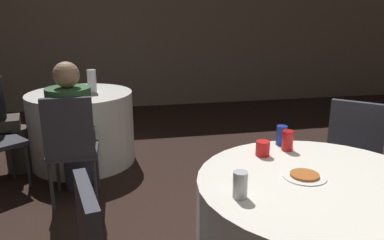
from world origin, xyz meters
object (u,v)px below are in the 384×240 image
object	(u,v)px
table_far	(82,128)
person_green_jacket	(72,129)
chair_near_northeast	(352,155)
soda_can_silver	(240,185)
bottle_far	(92,81)
chair_far_south	(71,142)
pizza_plate_near	(304,176)
soda_can_red	(288,141)
soda_can_blue	(281,135)

from	to	relation	value
table_far	person_green_jacket	size ratio (longest dim) A/B	0.91
chair_near_northeast	person_green_jacket	xyz separation A→B (m)	(-2.03, 0.87, 0.05)
chair_near_northeast	soda_can_silver	distance (m)	1.42
chair_near_northeast	bottle_far	size ratio (longest dim) A/B	3.93
table_far	chair_far_south	bearing A→B (deg)	-90.29
chair_near_northeast	person_green_jacket	bearing A→B (deg)	20.10
chair_near_northeast	person_green_jacket	distance (m)	2.21
chair_near_northeast	pizza_plate_near	bearing A→B (deg)	85.74
person_green_jacket	chair_near_northeast	bearing A→B (deg)	-22.98
pizza_plate_near	soda_can_silver	size ratio (longest dim) A/B	1.77
person_green_jacket	bottle_far	world-z (taller)	person_green_jacket
bottle_far	table_far	bearing A→B (deg)	172.80
soda_can_red	soda_can_silver	size ratio (longest dim) A/B	1.00
chair_far_south	pizza_plate_near	world-z (taller)	chair_far_south
chair_far_south	table_far	bearing A→B (deg)	90.00
pizza_plate_near	soda_can_blue	size ratio (longest dim) A/B	1.77
chair_far_south	soda_can_red	bearing A→B (deg)	-36.69
bottle_far	soda_can_silver	bearing A→B (deg)	-72.99
table_far	soda_can_silver	world-z (taller)	soda_can_silver
chair_near_northeast	person_green_jacket	world-z (taller)	person_green_jacket
person_green_jacket	soda_can_red	bearing A→B (deg)	-40.75
chair_near_northeast	soda_can_silver	xyz separation A→B (m)	(-1.13, -0.82, 0.26)
soda_can_blue	bottle_far	size ratio (longest dim) A/B	0.52
soda_can_red	soda_can_blue	bearing A→B (deg)	88.87
chair_near_northeast	soda_can_blue	bearing A→B (deg)	61.19
table_far	pizza_plate_near	xyz separation A→B (m)	(1.27, -2.34, 0.38)
person_green_jacket	pizza_plate_near	bearing A→B (deg)	-50.27
table_far	soda_can_blue	world-z (taller)	soda_can_blue
person_green_jacket	pizza_plate_near	world-z (taller)	person_green_jacket
chair_far_south	person_green_jacket	bearing A→B (deg)	90.00
soda_can_blue	soda_can_silver	bearing A→B (deg)	-127.66
soda_can_silver	pizza_plate_near	bearing A→B (deg)	19.70
chair_far_south	soda_can_silver	distance (m)	1.79
pizza_plate_near	soda_can_silver	distance (m)	0.41
chair_far_south	person_green_jacket	world-z (taller)	person_green_jacket
table_far	soda_can_silver	distance (m)	2.67
chair_far_south	pizza_plate_near	xyz separation A→B (m)	(1.28, -1.40, 0.21)
table_far	soda_can_blue	bearing A→B (deg)	-54.11
chair_far_south	person_green_jacket	size ratio (longest dim) A/B	0.79
chair_far_south	chair_near_northeast	bearing A→B (deg)	-19.07
soda_can_red	soda_can_blue	size ratio (longest dim) A/B	1.00
chair_near_northeast	pizza_plate_near	size ratio (longest dim) A/B	4.29
soda_can_red	soda_can_silver	distance (m)	0.69
chair_near_northeast	soda_can_red	bearing A→B (deg)	68.43
chair_near_northeast	chair_far_south	distance (m)	2.15
table_far	chair_near_northeast	world-z (taller)	chair_near_northeast
soda_can_silver	soda_can_red	bearing A→B (deg)	47.49
soda_can_silver	soda_can_blue	xyz separation A→B (m)	(0.47, 0.61, 0.00)
soda_can_blue	bottle_far	distance (m)	2.23
chair_near_northeast	soda_can_red	distance (m)	0.78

